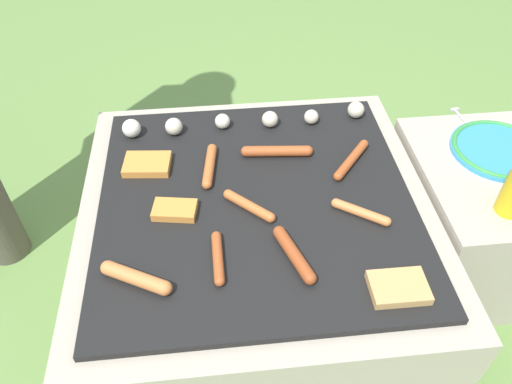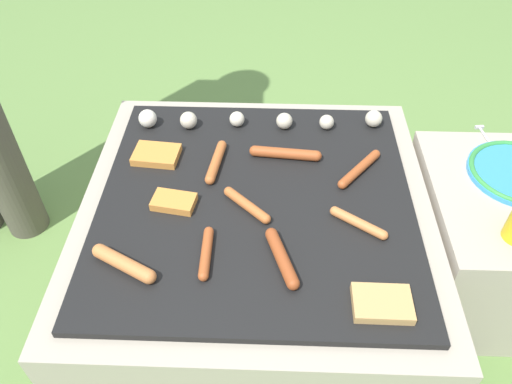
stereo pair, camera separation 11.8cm
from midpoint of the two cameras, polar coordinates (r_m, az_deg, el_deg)
The scene contains 16 objects.
ground_plane at distance 1.48m, azimuth 2.33°, elevation -10.82°, with size 14.00×14.00×0.00m, color #608442.
grill at distance 1.33m, azimuth 2.55°, elevation -6.40°, with size 0.85×0.85×0.36m.
side_ledge at distance 1.52m, azimuth 28.24°, elevation -5.09°, with size 0.44×0.48×0.36m.
sausage_mid_right at distance 1.16m, azimuth 14.51°, elevation -3.58°, with size 0.12×0.09×0.02m.
sausage_front_right at distance 1.06m, azimuth 6.17°, elevation -7.65°, with size 0.07×0.16×0.03m.
sausage_front_left at distance 1.30m, azimuth 5.98°, elevation 4.30°, with size 0.19×0.04×0.03m.
sausage_mid_left at distance 1.27m, azimuth -1.95°, elevation 3.35°, with size 0.04×0.16×0.02m.
sausage_front_center at distance 1.07m, azimuth -2.57°, elevation -7.14°, with size 0.02×0.14×0.02m.
sausage_back_center at distance 1.16m, azimuth 1.84°, elevation -1.62°, with size 0.11×0.11×0.02m.
sausage_back_right at distance 1.29m, azimuth 14.33°, elevation 2.47°, with size 0.12×0.14×0.02m.
sausage_back_left at distance 1.07m, azimuth -11.84°, elevation -8.17°, with size 0.15×0.09×0.03m.
bread_slice_center at distance 1.04m, azimuth 17.48°, elevation -12.24°, with size 0.12×0.08×0.02m.
bread_slice_left at distance 1.31m, azimuth -8.81°, elevation 4.12°, with size 0.12×0.10×0.02m.
bread_slice_right at distance 1.18m, azimuth -6.57°, elevation -1.26°, with size 0.11×0.08×0.02m.
mushroom_row at distance 1.40m, azimuth 1.91°, elevation 8.16°, with size 0.68×0.07×0.05m.
fork_utensil at distance 1.51m, azimuth 27.36°, elevation 4.74°, with size 0.04×0.19×0.01m.
Camera 2 is at (0.03, -0.85, 1.21)m, focal length 35.00 mm.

